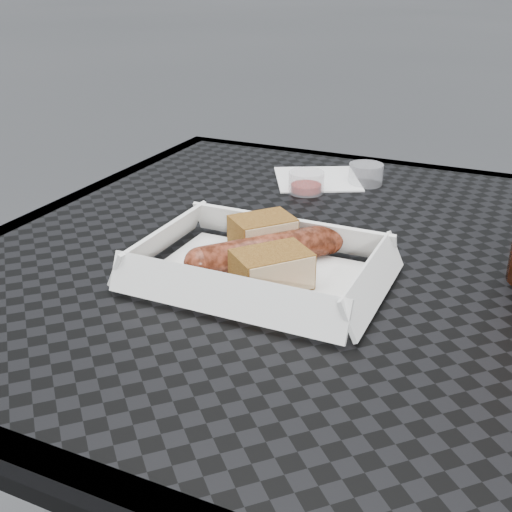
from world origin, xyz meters
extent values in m
cube|color=black|center=(0.00, 0.00, 0.74)|extent=(0.80, 0.80, 0.01)
cube|color=black|center=(0.00, -0.39, 0.73)|extent=(0.80, 0.03, 0.03)
cube|color=black|center=(0.00, 0.39, 0.73)|extent=(0.80, 0.03, 0.03)
cube|color=black|center=(-0.39, 0.00, 0.73)|extent=(0.03, 0.80, 0.03)
cylinder|color=black|center=(-0.35, 0.35, 0.36)|extent=(0.03, 0.03, 0.73)
cube|color=white|center=(-0.05, -0.09, 0.75)|extent=(0.22, 0.15, 0.00)
cylinder|color=maroon|center=(-0.05, -0.06, 0.77)|extent=(0.12, 0.14, 0.03)
sphere|color=maroon|center=(0.00, -0.01, 0.77)|extent=(0.03, 0.03, 0.03)
sphere|color=maroon|center=(-0.10, -0.12, 0.77)|extent=(0.03, 0.03, 0.03)
cube|color=brown|center=(-0.07, -0.03, 0.77)|extent=(0.08, 0.08, 0.04)
cube|color=brown|center=(-0.03, -0.11, 0.77)|extent=(0.08, 0.09, 0.04)
cylinder|color=#E54409|center=(0.02, -0.14, 0.75)|extent=(0.02, 0.02, 0.00)
torus|color=white|center=(0.03, -0.15, 0.75)|extent=(0.02, 0.02, 0.00)
cube|color=#B2D17F|center=(0.03, -0.14, 0.75)|extent=(0.02, 0.02, 0.00)
cube|color=white|center=(-0.11, 0.25, 0.75)|extent=(0.16, 0.16, 0.00)
cylinder|color=#97130A|center=(-0.10, 0.19, 0.76)|extent=(0.05, 0.05, 0.03)
cylinder|color=silver|center=(-0.04, 0.26, 0.76)|extent=(0.05, 0.05, 0.03)
camera|label=1|loc=(0.20, -0.63, 1.04)|focal=45.00mm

